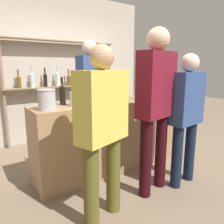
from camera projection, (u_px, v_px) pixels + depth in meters
name	position (u px, v px, depth m)	size (l,w,h in m)	color
ground_plane	(112.00, 168.00, 3.11)	(16.00, 16.00, 0.00)	#7A6651
bar_counter	(112.00, 136.00, 3.02)	(2.13, 0.51, 0.97)	#997551
back_wall	(59.00, 68.00, 4.33)	(3.73, 0.12, 2.80)	#B2A899
back_shelf	(63.00, 76.00, 4.21)	(2.19, 0.18, 1.90)	#897056
counter_bottle_0	(101.00, 91.00, 2.95)	(0.07, 0.07, 0.36)	black
counter_bottle_1	(62.00, 94.00, 2.63)	(0.07, 0.07, 0.34)	black
counter_bottle_2	(138.00, 90.00, 3.19)	(0.07, 0.07, 0.33)	brown
counter_bottle_3	(137.00, 92.00, 2.98)	(0.08, 0.08, 0.31)	silver
wine_glass	(155.00, 90.00, 3.20)	(0.08, 0.08, 0.16)	silver
ice_bucket	(47.00, 100.00, 2.32)	(0.19, 0.19, 0.22)	#B2B2B7
cork_jar	(75.00, 99.00, 2.58)	(0.13, 0.13, 0.16)	silver
customer_right	(187.00, 111.00, 2.55)	(0.46, 0.24, 1.57)	#121C33
server_behind_counter	(91.00, 88.00, 3.54)	(0.47, 0.29, 1.83)	#121C33
customer_center	(156.00, 100.00, 2.35)	(0.50, 0.29, 1.82)	black
customer_left	(102.00, 124.00, 1.91)	(0.54, 0.36, 1.60)	brown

